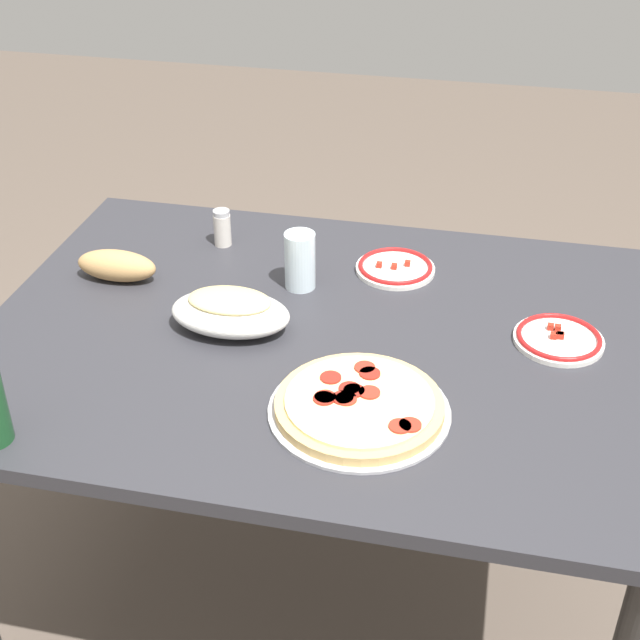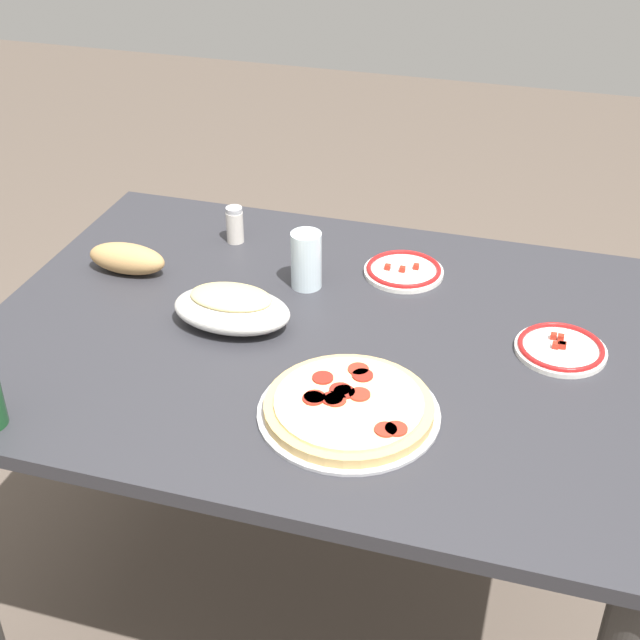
% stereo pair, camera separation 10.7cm
% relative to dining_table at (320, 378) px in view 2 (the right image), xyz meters
% --- Properties ---
extents(ground_plane, '(8.00, 8.00, 0.00)m').
position_rel_dining_table_xyz_m(ground_plane, '(0.00, 0.00, -0.63)').
color(ground_plane, brown).
rests_on(ground_plane, ground).
extents(dining_table, '(1.34, 1.00, 0.75)m').
position_rel_dining_table_xyz_m(dining_table, '(0.00, 0.00, 0.00)').
color(dining_table, '#2D2D33').
rests_on(dining_table, ground).
extents(pepperoni_pizza, '(0.32, 0.32, 0.03)m').
position_rel_dining_table_xyz_m(pepperoni_pizza, '(0.12, -0.23, 0.13)').
color(pepperoni_pizza, '#B7B7BC').
rests_on(pepperoni_pizza, dining_table).
extents(baked_pasta_dish, '(0.24, 0.15, 0.08)m').
position_rel_dining_table_xyz_m(baked_pasta_dish, '(-0.18, -0.02, 0.15)').
color(baked_pasta_dish, white).
rests_on(baked_pasta_dish, dining_table).
extents(water_glass, '(0.07, 0.07, 0.13)m').
position_rel_dining_table_xyz_m(water_glass, '(-0.08, 0.17, 0.17)').
color(water_glass, silver).
rests_on(water_glass, dining_table).
extents(side_plate_near, '(0.17, 0.17, 0.02)m').
position_rel_dining_table_xyz_m(side_plate_near, '(0.46, 0.07, 0.12)').
color(side_plate_near, white).
rests_on(side_plate_near, dining_table).
extents(side_plate_far, '(0.18, 0.18, 0.02)m').
position_rel_dining_table_xyz_m(side_plate_far, '(0.11, 0.28, 0.12)').
color(side_plate_far, white).
rests_on(side_plate_far, dining_table).
extents(bread_loaf, '(0.18, 0.07, 0.07)m').
position_rel_dining_table_xyz_m(bread_loaf, '(-0.47, 0.11, 0.15)').
color(bread_loaf, tan).
rests_on(bread_loaf, dining_table).
extents(spice_shaker, '(0.04, 0.04, 0.09)m').
position_rel_dining_table_xyz_m(spice_shaker, '(-0.30, 0.32, 0.15)').
color(spice_shaker, silver).
rests_on(spice_shaker, dining_table).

